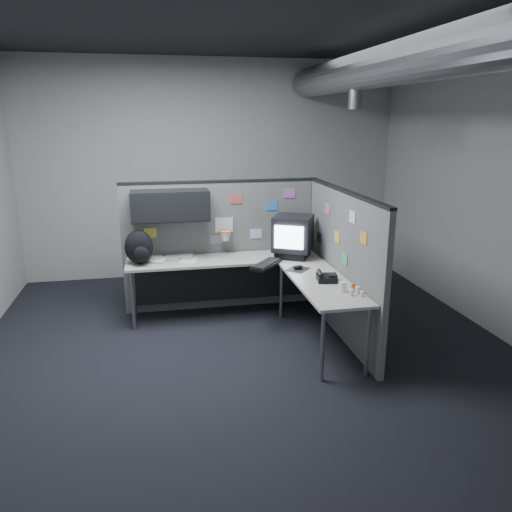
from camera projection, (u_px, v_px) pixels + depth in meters
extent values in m
cube|color=black|center=(247.00, 349.00, 5.27)|extent=(5.60, 5.60, 0.01)
cube|color=black|center=(245.00, 19.00, 4.41)|extent=(5.60, 5.60, 0.01)
cube|color=#9E9E99|center=(213.00, 170.00, 7.49)|extent=(5.60, 0.01, 3.20)
cube|color=#9E9E99|center=(360.00, 298.00, 2.19)|extent=(5.60, 0.01, 3.20)
cube|color=#9E9E99|center=(502.00, 191.00, 5.38)|extent=(0.01, 5.60, 3.20)
cylinder|color=slate|center=(389.00, 65.00, 4.77)|extent=(0.40, 5.49, 0.40)
cylinder|color=slate|center=(356.00, 96.00, 5.60)|extent=(0.16, 0.16, 0.30)
cube|color=#5E605E|center=(221.00, 246.00, 6.27)|extent=(2.43, 0.06, 1.60)
cube|color=black|center=(220.00, 181.00, 6.05)|extent=(2.43, 0.07, 0.03)
cube|color=black|center=(312.00, 242.00, 6.49)|extent=(0.07, 0.07, 1.60)
cube|color=black|center=(170.00, 205.00, 5.81)|extent=(0.90, 0.35, 0.35)
cube|color=black|center=(171.00, 208.00, 5.64)|extent=(0.90, 0.02, 0.33)
cube|color=silver|center=(224.00, 225.00, 6.16)|extent=(0.22, 0.02, 0.18)
torus|color=#D85914|center=(225.00, 231.00, 6.09)|extent=(0.16, 0.16, 0.01)
cone|color=white|center=(225.00, 236.00, 6.11)|extent=(0.14, 0.14, 0.11)
cube|color=#E5D84C|center=(150.00, 233.00, 6.01)|extent=(0.15, 0.01, 0.12)
cube|color=#CC4C4C|center=(236.00, 199.00, 6.11)|extent=(0.15, 0.01, 0.12)
cube|color=silver|center=(256.00, 234.00, 6.28)|extent=(0.15, 0.01, 0.12)
cube|color=#337FCC|center=(271.00, 206.00, 6.22)|extent=(0.15, 0.01, 0.12)
cube|color=#B266B2|center=(290.00, 193.00, 6.23)|extent=(0.15, 0.01, 0.12)
cube|color=gray|center=(216.00, 239.00, 6.20)|extent=(0.15, 0.01, 0.12)
cube|color=#5E605E|center=(342.00, 265.00, 5.47)|extent=(0.06, 2.23, 1.60)
cube|color=black|center=(345.00, 191.00, 5.25)|extent=(0.07, 2.23, 0.03)
cube|color=#D87F7F|center=(327.00, 209.00, 5.73)|extent=(0.01, 0.15, 0.12)
cube|color=gold|center=(337.00, 237.00, 5.46)|extent=(0.01, 0.15, 0.12)
cube|color=silver|center=(352.00, 217.00, 5.00)|extent=(0.01, 0.15, 0.12)
cube|color=#26262D|center=(319.00, 238.00, 6.07)|extent=(0.01, 0.15, 0.12)
cube|color=orange|center=(363.00, 238.00, 4.76)|extent=(0.01, 0.15, 0.12)
cube|color=#4CB266|center=(345.00, 259.00, 5.28)|extent=(0.01, 0.15, 0.12)
cube|color=#B0AD9E|center=(224.00, 260.00, 5.99)|extent=(2.30, 0.56, 0.03)
cube|color=#B0AD9E|center=(322.00, 283.00, 5.16)|extent=(0.56, 1.55, 0.03)
cube|color=black|center=(222.00, 279.00, 6.28)|extent=(2.18, 0.02, 0.55)
cylinder|color=gray|center=(133.00, 301.00, 5.67)|extent=(0.04, 0.04, 0.70)
cylinder|color=gray|center=(134.00, 288.00, 6.09)|extent=(0.04, 0.04, 0.70)
cylinder|color=gray|center=(281.00, 291.00, 6.00)|extent=(0.04, 0.04, 0.70)
cylinder|color=gray|center=(323.00, 346.00, 4.55)|extent=(0.04, 0.04, 0.70)
cylinder|color=gray|center=(368.00, 342.00, 4.63)|extent=(0.04, 0.04, 0.70)
cube|color=black|center=(293.00, 253.00, 6.06)|extent=(0.52, 0.54, 0.08)
cube|color=black|center=(293.00, 233.00, 5.99)|extent=(0.59, 0.59, 0.42)
cube|color=silver|center=(289.00, 237.00, 5.78)|extent=(0.31, 0.17, 0.27)
cube|color=black|center=(266.00, 265.00, 5.67)|extent=(0.44, 0.49, 0.03)
cube|color=black|center=(266.00, 263.00, 5.67)|extent=(0.40, 0.45, 0.01)
cube|color=black|center=(298.00, 269.00, 5.55)|extent=(0.31, 0.31, 0.01)
ellipsoid|color=black|center=(298.00, 267.00, 5.54)|extent=(0.12, 0.08, 0.05)
cube|color=black|center=(327.00, 278.00, 5.16)|extent=(0.23, 0.25, 0.06)
cylinder|color=black|center=(320.00, 273.00, 5.15)|extent=(0.08, 0.20, 0.04)
cube|color=black|center=(332.00, 275.00, 5.14)|extent=(0.11, 0.13, 0.02)
cylinder|color=silver|center=(357.00, 290.00, 4.77)|extent=(0.06, 0.06, 0.07)
cylinder|color=silver|center=(352.00, 293.00, 4.73)|extent=(0.05, 0.05, 0.06)
cylinder|color=silver|center=(362.00, 294.00, 4.71)|extent=(0.05, 0.05, 0.05)
cylinder|color=#D85914|center=(353.00, 288.00, 4.83)|extent=(0.05, 0.05, 0.08)
cylinder|color=white|center=(343.00, 287.00, 4.83)|extent=(0.08, 0.08, 0.10)
cube|color=white|center=(189.00, 260.00, 5.91)|extent=(0.26, 0.31, 0.00)
cube|color=white|center=(173.00, 256.00, 6.06)|extent=(0.25, 0.31, 0.00)
cube|color=white|center=(152.00, 258.00, 5.98)|extent=(0.25, 0.31, 0.00)
cube|color=white|center=(185.00, 255.00, 6.09)|extent=(0.26, 0.31, 0.00)
cube|color=white|center=(158.00, 259.00, 5.91)|extent=(0.25, 0.31, 0.00)
ellipsoid|color=black|center=(139.00, 247.00, 5.72)|extent=(0.36, 0.28, 0.40)
ellipsoid|color=black|center=(141.00, 254.00, 5.62)|extent=(0.19, 0.13, 0.18)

